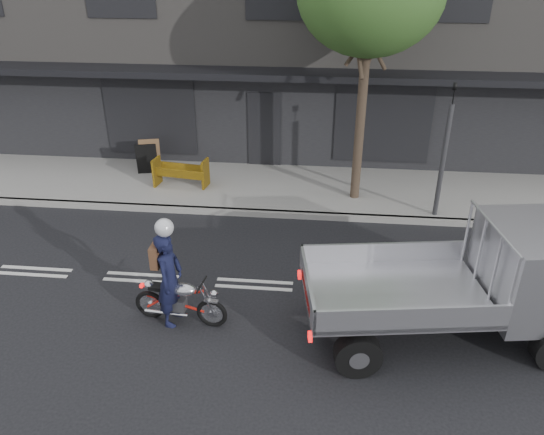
% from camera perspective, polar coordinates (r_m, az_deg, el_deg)
% --- Properties ---
extents(ground, '(80.00, 80.00, 0.00)m').
position_cam_1_polar(ground, '(11.10, -1.93, -7.24)').
color(ground, black).
rests_on(ground, ground).
extents(sidewalk, '(32.00, 3.20, 0.15)m').
position_cam_1_polar(sidewalk, '(15.13, 0.41, 3.19)').
color(sidewalk, gray).
rests_on(sidewalk, ground).
extents(kerb, '(32.00, 0.20, 0.15)m').
position_cam_1_polar(kerb, '(13.70, -0.23, 0.43)').
color(kerb, gray).
rests_on(kerb, ground).
extents(building_main, '(26.00, 10.00, 8.00)m').
position_cam_1_polar(building_main, '(20.48, 2.33, 21.09)').
color(building_main, slate).
rests_on(building_main, ground).
extents(traffic_light_pole, '(0.12, 0.12, 3.50)m').
position_cam_1_polar(traffic_light_pole, '(13.54, 17.95, 6.00)').
color(traffic_light_pole, '#2D2D30').
rests_on(traffic_light_pole, ground).
extents(motorcycle, '(1.80, 0.52, 0.93)m').
position_cam_1_polar(motorcycle, '(10.00, -9.88, -8.75)').
color(motorcycle, black).
rests_on(motorcycle, ground).
extents(rider, '(0.52, 0.72, 1.84)m').
position_cam_1_polar(rider, '(9.79, -10.94, -6.58)').
color(rider, black).
rests_on(rider, ground).
extents(flatbed_ute, '(5.11, 2.66, 2.26)m').
position_cam_1_polar(flatbed_ute, '(10.00, 24.47, -5.53)').
color(flatbed_ute, black).
rests_on(flatbed_ute, ground).
extents(construction_barrier, '(1.57, 0.81, 0.84)m').
position_cam_1_polar(construction_barrier, '(14.97, -9.97, 4.54)').
color(construction_barrier, orange).
rests_on(construction_barrier, sidewalk).
extents(sandwich_board, '(0.69, 0.55, 0.96)m').
position_cam_1_polar(sandwich_board, '(16.12, -13.32, 6.15)').
color(sandwich_board, black).
rests_on(sandwich_board, sidewalk).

